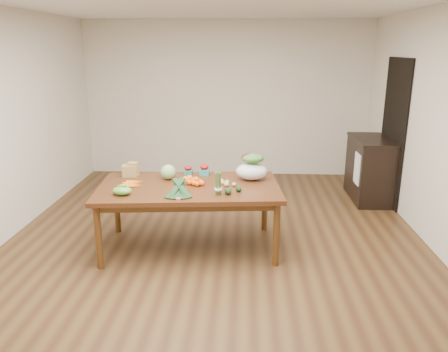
{
  "coord_description": "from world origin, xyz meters",
  "views": [
    {
      "loc": [
        0.35,
        -4.76,
        2.23
      ],
      "look_at": [
        0.11,
        0.0,
        0.82
      ],
      "focal_mm": 35.0,
      "sensor_mm": 36.0,
      "label": 1
    }
  ],
  "objects_px": {
    "dining_table": "(190,217)",
    "cabbage": "(168,172)",
    "salad_bag": "(252,168)",
    "cabinet": "(370,169)",
    "paper_bag": "(130,170)",
    "kale_bunch": "(179,189)",
    "asparagus_bundle": "(218,183)",
    "mandarin_cluster": "(196,181)"
  },
  "relations": [
    {
      "from": "cabbage",
      "to": "salad_bag",
      "type": "bearing_deg",
      "value": 2.09
    },
    {
      "from": "paper_bag",
      "to": "mandarin_cluster",
      "type": "relative_size",
      "value": 1.29
    },
    {
      "from": "mandarin_cluster",
      "to": "kale_bunch",
      "type": "height_order",
      "value": "kale_bunch"
    },
    {
      "from": "cabinet",
      "to": "paper_bag",
      "type": "relative_size",
      "value": 4.41
    },
    {
      "from": "paper_bag",
      "to": "cabbage",
      "type": "height_order",
      "value": "cabbage"
    },
    {
      "from": "mandarin_cluster",
      "to": "salad_bag",
      "type": "xyz_separation_m",
      "value": [
        0.62,
        0.24,
        0.09
      ]
    },
    {
      "from": "asparagus_bundle",
      "to": "cabinet",
      "type": "bearing_deg",
      "value": 39.65
    },
    {
      "from": "dining_table",
      "to": "kale_bunch",
      "type": "relative_size",
      "value": 5.01
    },
    {
      "from": "dining_table",
      "to": "paper_bag",
      "type": "xyz_separation_m",
      "value": [
        -0.75,
        0.33,
        0.46
      ]
    },
    {
      "from": "cabbage",
      "to": "kale_bunch",
      "type": "bearing_deg",
      "value": -70.5
    },
    {
      "from": "cabinet",
      "to": "cabbage",
      "type": "relative_size",
      "value": 5.82
    },
    {
      "from": "paper_bag",
      "to": "kale_bunch",
      "type": "xyz_separation_m",
      "value": [
        0.7,
        -0.71,
        -0.0
      ]
    },
    {
      "from": "paper_bag",
      "to": "mandarin_cluster",
      "type": "bearing_deg",
      "value": -20.32
    },
    {
      "from": "asparagus_bundle",
      "to": "paper_bag",
      "type": "bearing_deg",
      "value": 144.89
    },
    {
      "from": "paper_bag",
      "to": "kale_bunch",
      "type": "relative_size",
      "value": 0.58
    },
    {
      "from": "cabbage",
      "to": "salad_bag",
      "type": "height_order",
      "value": "salad_bag"
    },
    {
      "from": "salad_bag",
      "to": "kale_bunch",
      "type": "bearing_deg",
      "value": -139.6
    },
    {
      "from": "dining_table",
      "to": "asparagus_bundle",
      "type": "relative_size",
      "value": 8.02
    },
    {
      "from": "cabinet",
      "to": "asparagus_bundle",
      "type": "height_order",
      "value": "asparagus_bundle"
    },
    {
      "from": "paper_bag",
      "to": "cabbage",
      "type": "xyz_separation_m",
      "value": [
        0.48,
        -0.11,
        0.01
      ]
    },
    {
      "from": "paper_bag",
      "to": "asparagus_bundle",
      "type": "distance_m",
      "value": 1.27
    },
    {
      "from": "paper_bag",
      "to": "cabinet",
      "type": "bearing_deg",
      "value": 24.64
    },
    {
      "from": "paper_bag",
      "to": "salad_bag",
      "type": "bearing_deg",
      "value": -2.77
    },
    {
      "from": "cabbage",
      "to": "mandarin_cluster",
      "type": "distance_m",
      "value": 0.41
    },
    {
      "from": "cabbage",
      "to": "cabinet",
      "type": "bearing_deg",
      "value": 29.97
    },
    {
      "from": "cabinet",
      "to": "kale_bunch",
      "type": "bearing_deg",
      "value": -139.22
    },
    {
      "from": "paper_bag",
      "to": "mandarin_cluster",
      "type": "xyz_separation_m",
      "value": [
        0.83,
        -0.31,
        -0.03
      ]
    },
    {
      "from": "cabinet",
      "to": "mandarin_cluster",
      "type": "relative_size",
      "value": 5.67
    },
    {
      "from": "kale_bunch",
      "to": "salad_bag",
      "type": "xyz_separation_m",
      "value": [
        0.75,
        0.64,
        0.06
      ]
    },
    {
      "from": "dining_table",
      "to": "cabbage",
      "type": "bearing_deg",
      "value": 135.01
    },
    {
      "from": "dining_table",
      "to": "mandarin_cluster",
      "type": "bearing_deg",
      "value": 11.26
    },
    {
      "from": "cabinet",
      "to": "asparagus_bundle",
      "type": "xyz_separation_m",
      "value": [
        -2.15,
        -2.13,
        0.4
      ]
    },
    {
      "from": "mandarin_cluster",
      "to": "asparagus_bundle",
      "type": "relative_size",
      "value": 0.72
    },
    {
      "from": "dining_table",
      "to": "paper_bag",
      "type": "height_order",
      "value": "paper_bag"
    },
    {
      "from": "cabinet",
      "to": "cabbage",
      "type": "xyz_separation_m",
      "value": [
        -2.77,
        -1.6,
        0.37
      ]
    },
    {
      "from": "dining_table",
      "to": "salad_bag",
      "type": "bearing_deg",
      "value": 15.57
    },
    {
      "from": "paper_bag",
      "to": "mandarin_cluster",
      "type": "distance_m",
      "value": 0.89
    },
    {
      "from": "mandarin_cluster",
      "to": "kale_bunch",
      "type": "bearing_deg",
      "value": -108.79
    },
    {
      "from": "kale_bunch",
      "to": "salad_bag",
      "type": "distance_m",
      "value": 0.99
    },
    {
      "from": "salad_bag",
      "to": "cabbage",
      "type": "bearing_deg",
      "value": -177.91
    },
    {
      "from": "cabinet",
      "to": "paper_bag",
      "type": "xyz_separation_m",
      "value": [
        -3.25,
        -1.49,
        0.36
      ]
    },
    {
      "from": "kale_bunch",
      "to": "salad_bag",
      "type": "height_order",
      "value": "salad_bag"
    }
  ]
}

